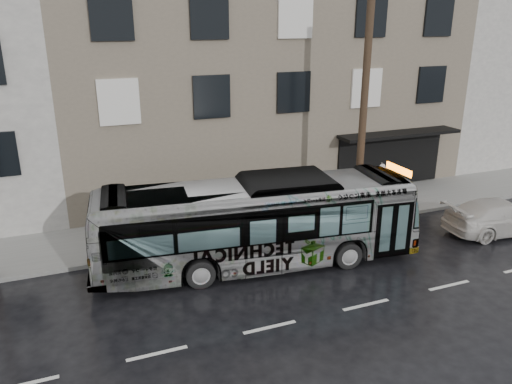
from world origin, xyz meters
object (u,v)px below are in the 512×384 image
sign_post (380,190)px  utility_pole_front (363,115)px  white_sedan (501,216)px  bus (257,223)px

sign_post → utility_pole_front: bearing=180.0°
utility_pole_front → white_sedan: 6.99m
utility_pole_front → bus: size_ratio=0.79×
sign_post → white_sedan: 4.90m
utility_pole_front → bus: (-5.40, -2.02, -3.07)m
white_sedan → utility_pole_front: bearing=63.0°
sign_post → bus: bus is taller
utility_pole_front → bus: utility_pole_front is taller
utility_pole_front → white_sedan: size_ratio=1.89×
white_sedan → sign_post: bearing=56.1°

